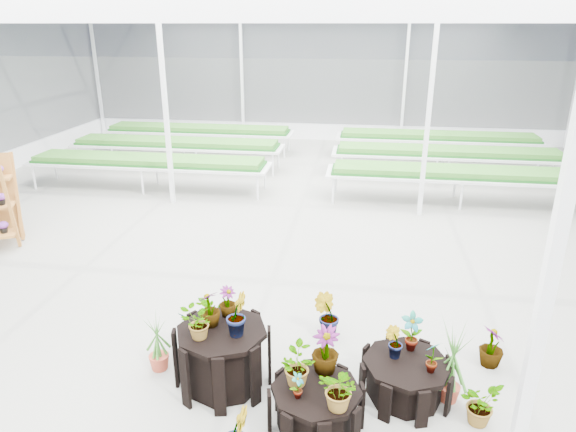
# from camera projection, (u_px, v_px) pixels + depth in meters

# --- Properties ---
(ground_plane) EXTENTS (24.00, 24.00, 0.00)m
(ground_plane) POSITION_uv_depth(u_px,v_px,m) (259.00, 287.00, 8.70)
(ground_plane) COLOR gray
(ground_plane) RESTS_ON ground
(greenhouse_shell) EXTENTS (18.00, 24.00, 4.50)m
(greenhouse_shell) POSITION_uv_depth(u_px,v_px,m) (257.00, 158.00, 7.91)
(greenhouse_shell) COLOR white
(greenhouse_shell) RESTS_ON ground
(steel_frame) EXTENTS (18.00, 24.00, 4.50)m
(steel_frame) POSITION_uv_depth(u_px,v_px,m) (257.00, 158.00, 7.91)
(steel_frame) COLOR silver
(steel_frame) RESTS_ON ground
(nursery_benches) EXTENTS (16.00, 7.00, 0.84)m
(nursery_benches) POSITION_uv_depth(u_px,v_px,m) (307.00, 159.00, 15.22)
(nursery_benches) COLOR silver
(nursery_benches) RESTS_ON ground
(plinth_tall) EXTENTS (1.34, 1.34, 0.78)m
(plinth_tall) POSITION_uv_depth(u_px,v_px,m) (223.00, 357.00, 6.25)
(plinth_tall) COLOR black
(plinth_tall) RESTS_ON ground
(plinth_mid) EXTENTS (1.24, 1.24, 0.53)m
(plinth_mid) POSITION_uv_depth(u_px,v_px,m) (316.00, 409.00, 5.58)
(plinth_mid) COLOR black
(plinth_mid) RESTS_ON ground
(plinth_low) EXTENTS (1.33, 1.33, 0.48)m
(plinth_low) POSITION_uv_depth(u_px,v_px,m) (405.00, 379.00, 6.10)
(plinth_low) COLOR black
(plinth_low) RESTS_ON ground
(nursery_plants) EXTENTS (4.65, 2.78, 1.30)m
(nursery_plants) POSITION_uv_depth(u_px,v_px,m) (303.00, 347.00, 6.22)
(nursery_plants) COLOR #316822
(nursery_plants) RESTS_ON ground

